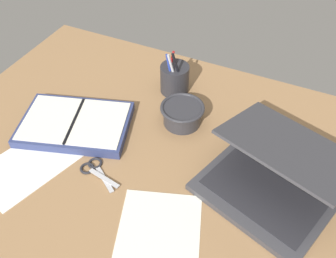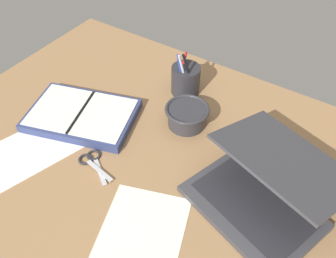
{
  "view_description": "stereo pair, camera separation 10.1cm",
  "coord_description": "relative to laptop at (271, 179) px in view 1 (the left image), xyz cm",
  "views": [
    {
      "loc": [
        27.16,
        -57.48,
        80.38
      ],
      "look_at": [
        -2.91,
        6.95,
        9.0
      ],
      "focal_mm": 40.0,
      "sensor_mm": 36.0,
      "label": 1
    },
    {
      "loc": [
        35.95,
        -52.59,
        80.38
      ],
      "look_at": [
        -2.91,
        6.95,
        9.0
      ],
      "focal_mm": 40.0,
      "sensor_mm": 36.0,
      "label": 2
    }
  ],
  "objects": [
    {
      "name": "pen_cup",
      "position": [
        -37.97,
        26.85,
        -0.12
      ],
      "size": [
        9.25,
        9.25,
        16.51
      ],
      "color": "#28282D",
      "rests_on": "desk_top"
    },
    {
      "name": "planner",
      "position": [
        -57.31,
        -1.38,
        -3.49
      ],
      "size": [
        36.22,
        29.57,
        3.14
      ],
      "rotation": [
        0.0,
        0.0,
        0.3
      ],
      "color": "navy",
      "rests_on": "desk_top"
    },
    {
      "name": "bowl",
      "position": [
        -29.67,
        14.01,
        -1.48
      ],
      "size": [
        13.11,
        13.11,
        6.34
      ],
      "color": "#2D2D33",
      "rests_on": "desk_top"
    },
    {
      "name": "laptop",
      "position": [
        0.0,
        0.0,
        0.0
      ],
      "size": [
        39.03,
        38.19,
        14.81
      ],
      "rotation": [
        0.0,
        0.0,
        -0.32
      ],
      "color": "#38383D",
      "rests_on": "desk_top"
    },
    {
      "name": "desk_top",
      "position": [
        -26.4,
        -3.69,
        -5.97
      ],
      "size": [
        140.0,
        100.0,
        2.0
      ],
      "primitive_type": "cube",
      "color": "#936D47",
      "rests_on": "ground"
    },
    {
      "name": "paper_sheet_front",
      "position": [
        -18.65,
        -25.59,
        -4.89
      ],
      "size": [
        27.56,
        34.13,
        0.16
      ],
      "primitive_type": "cube",
      "rotation": [
        0.0,
        0.0,
        0.33
      ],
      "color": "silver",
      "rests_on": "desk_top"
    },
    {
      "name": "paper_sheet_beside_planner",
      "position": [
        -60.83,
        -19.0,
        -4.89
      ],
      "size": [
        24.06,
        29.26,
        0.16
      ],
      "primitive_type": "cube",
      "rotation": [
        0.0,
        0.0,
        -0.29
      ],
      "color": "white",
      "rests_on": "desk_top"
    },
    {
      "name": "scissors",
      "position": [
        -43.59,
        -12.64,
        -4.63
      ],
      "size": [
        12.86,
        8.6,
        0.8
      ],
      "rotation": [
        0.0,
        0.0,
        -0.39
      ],
      "color": "#B7B7BC",
      "rests_on": "desk_top"
    }
  ]
}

